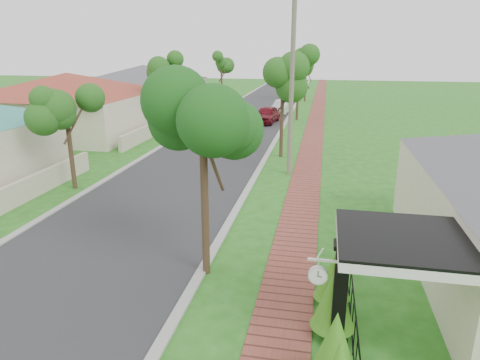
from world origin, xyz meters
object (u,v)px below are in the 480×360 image
Objects in this scene: parked_car_white at (282,107)px; utility_pole at (292,86)px; station_clock at (318,274)px; parked_car_red at (267,115)px; near_tree at (203,131)px; porch_post at (339,300)px.

utility_pole is at bearing -74.79° from parked_car_white.
station_clock is at bearing -74.61° from parked_car_white.
parked_car_red is 16.25m from utility_pole.
near_tree is at bearing -78.83° from parked_car_red.
parked_car_white is at bearing 97.01° from station_clock.
near_tree reaches higher than parked_car_white.
parked_car_white is 32.20m from near_tree.
parked_car_red is 26.57m from near_tree.
porch_post reaches higher than parked_car_red.
parked_car_white is 0.74× the size of near_tree.
porch_post reaches higher than parked_car_white.
parked_car_white is (0.77, 5.71, -0.07)m from parked_car_red.
parked_car_white is (-4.78, 34.48, -0.46)m from porch_post.
porch_post is 0.63× the size of parked_car_white.
porch_post is at bearing -71.83° from parked_car_red.
near_tree is at bearing 146.31° from porch_post.
utility_pole is (-2.25, 13.33, 3.47)m from porch_post.
porch_post is 29.30m from parked_car_red.
porch_post is at bearing -80.42° from utility_pole.
utility_pole is (3.30, -15.43, 3.86)m from parked_car_red.
utility_pole reaches higher than porch_post.
station_clock is (4.29, -34.88, 1.29)m from parked_car_white.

